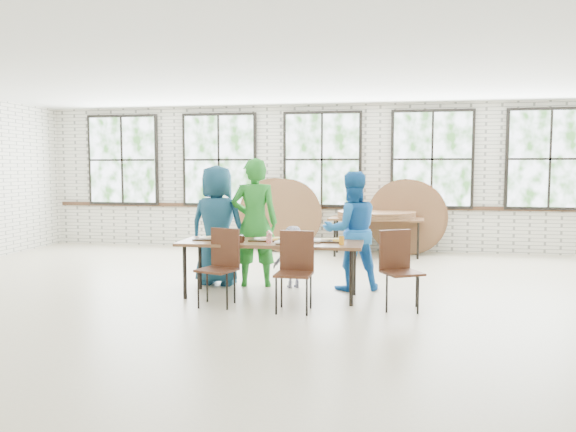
# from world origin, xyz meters

# --- Properties ---
(room) EXTENTS (12.00, 12.00, 12.00)m
(room) POSITION_xyz_m (0.00, 4.44, 1.83)
(room) COLOR beige
(room) RESTS_ON ground
(dining_table) EXTENTS (2.40, 0.80, 0.74)m
(dining_table) POSITION_xyz_m (-0.17, 0.05, 0.69)
(dining_table) COLOR brown
(dining_table) RESTS_ON ground
(chair_near_left) EXTENTS (0.53, 0.52, 0.95)m
(chair_near_left) POSITION_xyz_m (-0.70, -0.45, 0.56)
(chair_near_left) COLOR #462517
(chair_near_left) RESTS_ON ground
(chair_near_right) EXTENTS (0.43, 0.42, 0.95)m
(chair_near_right) POSITION_xyz_m (0.26, -0.55, 0.56)
(chair_near_right) COLOR #462517
(chair_near_right) RESTS_ON ground
(chair_spare) EXTENTS (0.56, 0.56, 0.95)m
(chair_spare) POSITION_xyz_m (1.48, -0.25, 0.56)
(chair_spare) COLOR #462517
(chair_spare) RESTS_ON ground
(adult_teal) EXTENTS (0.91, 0.65, 1.74)m
(adult_teal) POSITION_xyz_m (-1.10, 0.70, 0.87)
(adult_teal) COLOR navy
(adult_teal) RESTS_ON ground
(adult_green) EXTENTS (0.75, 0.57, 1.84)m
(adult_green) POSITION_xyz_m (-0.54, 0.70, 0.92)
(adult_green) COLOR #217C25
(adult_green) RESTS_ON ground
(toddler) EXTENTS (0.65, 0.53, 0.88)m
(toddler) POSITION_xyz_m (0.02, 0.70, 0.44)
(toddler) COLOR #15123B
(toddler) RESTS_ON ground
(adult_blue) EXTENTS (0.97, 0.86, 1.66)m
(adult_blue) POSITION_xyz_m (0.85, 0.70, 0.83)
(adult_blue) COLOR blue
(adult_blue) RESTS_ON ground
(storage_table) EXTENTS (1.85, 0.88, 0.74)m
(storage_table) POSITION_xyz_m (1.13, 3.82, 0.69)
(storage_table) COLOR brown
(storage_table) RESTS_ON ground
(tabletop_clutter) EXTENTS (2.03, 0.61, 0.11)m
(tabletop_clutter) POSITION_xyz_m (-0.07, 0.02, 0.77)
(tabletop_clutter) COLOR black
(tabletop_clutter) RESTS_ON dining_table
(round_tops_stacked) EXTENTS (1.50, 1.50, 0.13)m
(round_tops_stacked) POSITION_xyz_m (1.13, 3.82, 0.80)
(round_tops_stacked) COLOR brown
(round_tops_stacked) RESTS_ON storage_table
(round_tops_leaning) EXTENTS (4.23, 0.45, 1.50)m
(round_tops_leaning) POSITION_xyz_m (0.45, 4.13, 0.73)
(round_tops_leaning) COLOR brown
(round_tops_leaning) RESTS_ON ground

